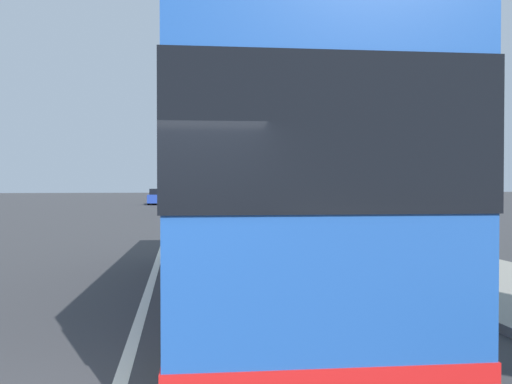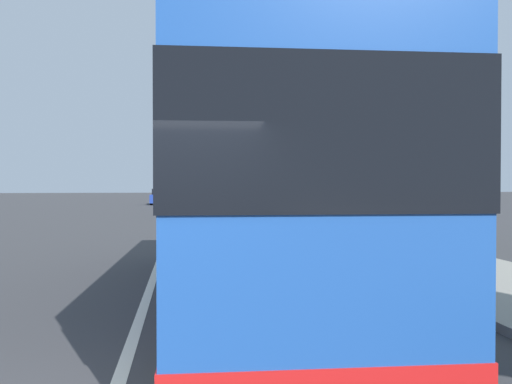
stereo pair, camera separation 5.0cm
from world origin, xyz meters
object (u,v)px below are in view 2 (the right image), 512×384
(car_behind_bus, at_px, (161,197))
(roadside_tree_far_block, at_px, (289,160))
(car_far_distant, at_px, (207,205))
(roadside_tree_mid_block, at_px, (382,132))
(coach_bus, at_px, (258,185))
(utility_pole, at_px, (347,142))
(car_side_street, at_px, (199,201))

(car_behind_bus, height_order, roadside_tree_far_block, roadside_tree_far_block)
(car_far_distant, height_order, roadside_tree_mid_block, roadside_tree_mid_block)
(coach_bus, relative_size, car_behind_bus, 2.53)
(utility_pole, bearing_deg, roadside_tree_far_block, -2.09)
(car_side_street, distance_m, roadside_tree_mid_block, 22.78)
(car_far_distant, bearing_deg, utility_pole, -161.38)
(car_behind_bus, xyz_separation_m, car_side_street, (-12.21, -3.34, 0.02))
(utility_pole, bearing_deg, car_side_street, 11.53)
(car_side_street, bearing_deg, roadside_tree_mid_block, -166.85)
(roadside_tree_mid_block, bearing_deg, car_far_distant, 17.96)
(roadside_tree_mid_block, bearing_deg, car_side_street, 14.49)
(car_side_street, xyz_separation_m, utility_pole, (-21.74, -4.44, 2.72))
(car_side_street, bearing_deg, coach_bus, 179.15)
(car_far_distant, distance_m, car_side_street, 5.62)
(coach_bus, bearing_deg, car_side_street, 2.80)
(car_far_distant, height_order, roadside_tree_far_block, roadside_tree_far_block)
(car_behind_bus, bearing_deg, roadside_tree_far_block, 23.84)
(roadside_tree_far_block, relative_size, utility_pole, 0.70)
(car_far_distant, xyz_separation_m, utility_pole, (-16.13, -4.06, 2.78))
(car_far_distant, relative_size, car_side_street, 1.09)
(car_behind_bus, height_order, car_side_street, same)
(coach_bus, relative_size, utility_pole, 1.59)
(roadside_tree_mid_block, relative_size, utility_pole, 0.80)
(car_far_distant, relative_size, utility_pole, 0.68)
(car_behind_bus, distance_m, roadside_tree_far_block, 23.39)
(roadside_tree_mid_block, distance_m, utility_pole, 1.26)
(car_side_street, bearing_deg, utility_pole, -169.80)
(roadside_tree_far_block, distance_m, utility_pole, 12.22)
(car_far_distant, distance_m, roadside_tree_far_block, 6.54)
(roadside_tree_far_block, bearing_deg, car_behind_bus, 20.71)
(roadside_tree_far_block, bearing_deg, car_far_distant, 48.96)
(roadside_tree_far_block, bearing_deg, coach_bus, 167.13)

